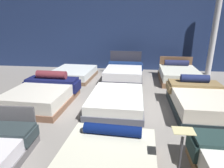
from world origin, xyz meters
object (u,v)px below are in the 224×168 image
(bed_7, at_px, (124,73))
(price_sign, at_px, (179,166))
(bed_8, at_px, (179,75))
(support_pillar, at_px, (214,35))
(bed_4, at_px, (117,100))
(bed_6, at_px, (74,74))
(bed_5, at_px, (200,101))
(bed_3, at_px, (43,94))

(bed_7, relative_size, price_sign, 2.33)
(bed_8, xyz_separation_m, support_pillar, (1.58, 1.25, 1.49))
(price_sign, bearing_deg, bed_4, 113.49)
(bed_6, distance_m, support_pillar, 6.30)
(bed_5, bearing_deg, bed_4, -179.84)
(bed_8, bearing_deg, bed_5, -88.66)
(bed_4, xyz_separation_m, bed_7, (0.04, 2.76, 0.08))
(bed_4, distance_m, bed_6, 3.42)
(bed_6, xyz_separation_m, price_sign, (3.24, -5.29, 0.15))
(bed_7, distance_m, bed_8, 2.23)
(bed_7, height_order, support_pillar, support_pillar)
(bed_6, xyz_separation_m, bed_8, (4.37, 0.10, 0.07))
(bed_5, height_order, bed_8, bed_8)
(bed_5, xyz_separation_m, bed_7, (-2.20, 2.77, -0.01))
(bed_7, bearing_deg, bed_5, -50.34)
(bed_3, relative_size, bed_6, 1.02)
(bed_3, height_order, bed_5, same)
(bed_5, relative_size, support_pillar, 0.62)
(bed_7, height_order, price_sign, bed_7)
(bed_3, height_order, bed_4, bed_3)
(bed_4, relative_size, bed_8, 0.99)
(bed_7, xyz_separation_m, support_pillar, (3.81, 1.28, 1.48))
(bed_7, height_order, bed_8, bed_7)
(bed_7, distance_m, price_sign, 5.47)
(bed_6, bearing_deg, price_sign, -55.65)
(bed_4, height_order, bed_6, bed_6)
(bed_5, relative_size, bed_7, 1.02)
(bed_3, relative_size, bed_8, 1.02)
(bed_6, height_order, bed_8, bed_8)
(bed_8, relative_size, price_sign, 2.28)
(bed_6, relative_size, price_sign, 2.28)
(bed_5, height_order, price_sign, price_sign)
(bed_5, distance_m, support_pillar, 4.60)
(support_pillar, bearing_deg, bed_7, -161.42)
(bed_4, distance_m, bed_5, 2.23)
(bed_8, distance_m, price_sign, 5.51)
(support_pillar, bearing_deg, bed_5, -111.67)
(bed_5, bearing_deg, support_pillar, 68.67)
(bed_4, height_order, support_pillar, support_pillar)
(bed_5, relative_size, bed_6, 1.04)
(bed_8, bearing_deg, bed_6, -176.73)
(bed_3, distance_m, bed_4, 2.16)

